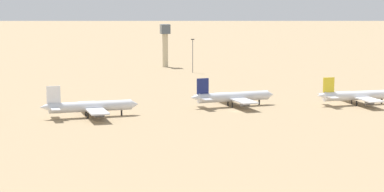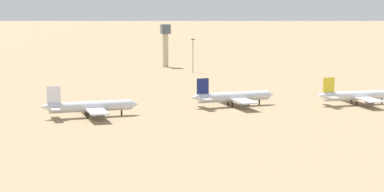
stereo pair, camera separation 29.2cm
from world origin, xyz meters
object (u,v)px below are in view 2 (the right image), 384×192
parked_jet_white_2 (90,107)px  parked_jet_navy_3 (233,97)px  control_tower (165,41)px  light_pole_west (193,53)px  parked_jet_yellow_4 (357,96)px

parked_jet_white_2 → parked_jet_navy_3: parked_jet_white_2 is taller
control_tower → parked_jet_navy_3: bearing=-91.6°
parked_jet_navy_3 → light_pole_west: bearing=77.2°
parked_jet_navy_3 → light_pole_west: size_ratio=1.92×
parked_jet_yellow_4 → light_pole_west: size_ratio=1.86×
light_pole_west → control_tower: bearing=104.9°
parked_jet_navy_3 → light_pole_west: 114.53m
parked_jet_white_2 → parked_jet_navy_3: 56.46m
parked_jet_white_2 → parked_jet_yellow_4: size_ratio=1.04×
control_tower → light_pole_west: control_tower is taller
parked_jet_white_2 → light_pole_west: light_pole_west is taller
parked_jet_white_2 → control_tower: (59.63, 155.48, 10.89)m
parked_jet_yellow_4 → control_tower: size_ratio=1.38×
light_pole_west → parked_jet_white_2: bearing=-118.7°
light_pole_west → parked_jet_yellow_4: bearing=-73.8°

